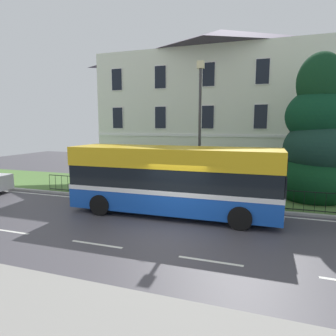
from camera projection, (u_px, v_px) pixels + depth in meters
ground_plane at (176, 224)px, 12.42m from camera, size 60.00×56.00×0.18m
georgian_townhouse at (219, 102)px, 25.24m from camera, size 18.42×9.52×11.88m
iron_verge_railing at (182, 192)px, 15.56m from camera, size 17.24×0.04×0.97m
evergreen_tree at (317, 145)px, 15.70m from camera, size 3.91×3.91×8.29m
single_decker_bus at (173, 179)px, 13.54m from camera, size 9.62×2.77×3.13m
street_lamp_post at (200, 123)px, 15.22m from camera, size 0.36×0.24×7.20m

